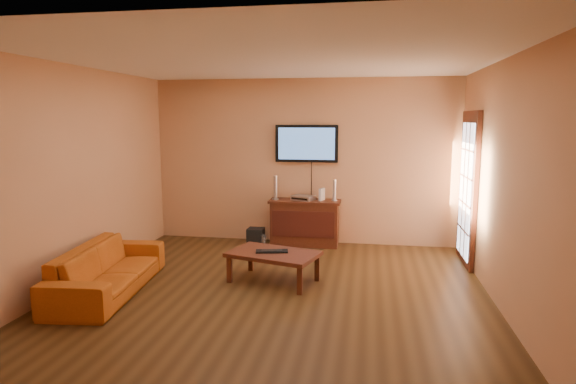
% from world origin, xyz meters
% --- Properties ---
extents(ground_plane, '(5.00, 5.00, 0.00)m').
position_xyz_m(ground_plane, '(0.00, 0.00, 0.00)').
color(ground_plane, '#35220E').
rests_on(ground_plane, ground).
extents(room_walls, '(5.00, 5.00, 5.00)m').
position_xyz_m(room_walls, '(0.00, 0.62, 1.69)').
color(room_walls, tan).
rests_on(room_walls, ground).
extents(french_door, '(0.07, 1.02, 2.22)m').
position_xyz_m(french_door, '(2.46, 1.70, 1.05)').
color(french_door, '#3E190E').
rests_on(french_door, ground).
extents(media_console, '(1.15, 0.44, 0.74)m').
position_xyz_m(media_console, '(0.06, 2.27, 0.38)').
color(media_console, '#3E190E').
rests_on(media_console, ground).
extents(television, '(1.02, 0.08, 0.60)m').
position_xyz_m(television, '(0.06, 2.45, 1.65)').
color(television, black).
rests_on(television, ground).
extents(coffee_table, '(1.23, 0.94, 0.39)m').
position_xyz_m(coffee_table, '(-0.09, 0.42, 0.34)').
color(coffee_table, '#3E190E').
rests_on(coffee_table, ground).
extents(sofa, '(0.75, 1.96, 0.75)m').
position_xyz_m(sofa, '(-1.97, -0.26, 0.37)').
color(sofa, '#AF5113').
rests_on(sofa, ground).
extents(speaker_left, '(0.11, 0.11, 0.39)m').
position_xyz_m(speaker_left, '(-0.42, 2.26, 0.93)').
color(speaker_left, silver).
rests_on(speaker_left, media_console).
extents(speaker_right, '(0.09, 0.09, 0.35)m').
position_xyz_m(speaker_right, '(0.53, 2.29, 0.90)').
color(speaker_right, silver).
rests_on(speaker_right, media_console).
extents(av_receiver, '(0.41, 0.36, 0.08)m').
position_xyz_m(av_receiver, '(0.03, 2.27, 0.78)').
color(av_receiver, silver).
rests_on(av_receiver, media_console).
extents(game_console, '(0.09, 0.15, 0.20)m').
position_xyz_m(game_console, '(0.33, 2.29, 0.84)').
color(game_console, white).
rests_on(game_console, media_console).
extents(subwoofer, '(0.26, 0.26, 0.26)m').
position_xyz_m(subwoofer, '(-0.75, 2.20, 0.13)').
color(subwoofer, black).
rests_on(subwoofer, ground).
extents(bottle, '(0.08, 0.08, 0.22)m').
position_xyz_m(bottle, '(-0.57, 2.00, 0.10)').
color(bottle, white).
rests_on(bottle, ground).
extents(keyboard, '(0.43, 0.23, 0.02)m').
position_xyz_m(keyboard, '(-0.12, 0.43, 0.40)').
color(keyboard, black).
rests_on(keyboard, coffee_table).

